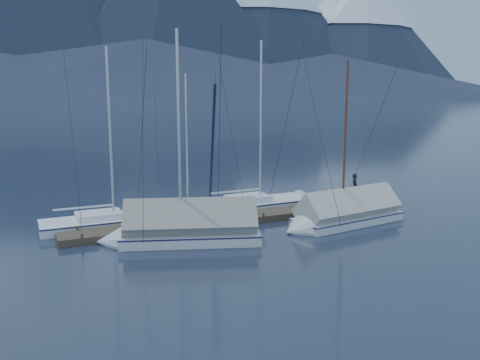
# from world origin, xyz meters

# --- Properties ---
(ground) EXTENTS (1000.00, 1000.00, 0.00)m
(ground) POSITION_xyz_m (0.00, 0.00, 0.00)
(ground) COLOR black
(ground) RESTS_ON ground
(mountain_range) EXTENTS (877.00, 584.00, 150.50)m
(mountain_range) POSITION_xyz_m (4.12, 370.45, 58.65)
(mountain_range) COLOR #475675
(mountain_range) RESTS_ON ground
(dock) EXTENTS (18.00, 1.50, 0.54)m
(dock) POSITION_xyz_m (0.00, 2.00, 0.11)
(dock) COLOR #382D23
(dock) RESTS_ON ground
(mooring_posts) EXTENTS (15.12, 1.52, 0.35)m
(mooring_posts) POSITION_xyz_m (-0.50, 2.00, 0.35)
(mooring_posts) COLOR #382D23
(mooring_posts) RESTS_ON ground
(sailboat_open_left) EXTENTS (7.33, 3.14, 9.66)m
(sailboat_open_left) POSITION_xyz_m (-5.56, 3.96, 0.17)
(sailboat_open_left) COLOR white
(sailboat_open_left) RESTS_ON ground
(sailboat_open_mid) EXTENTS (6.53, 3.28, 8.31)m
(sailboat_open_mid) POSITION_xyz_m (-1.82, 3.58, 0.15)
(sailboat_open_mid) COLOR silver
(sailboat_open_mid) RESTS_ON ground
(sailboat_open_right) EXTENTS (7.85, 3.36, 10.32)m
(sailboat_open_right) POSITION_xyz_m (2.83, 4.17, 0.18)
(sailboat_open_right) COLOR silver
(sailboat_open_right) RESTS_ON ground
(sailboat_covered_near) EXTENTS (7.14, 3.16, 9.01)m
(sailboat_covered_near) POSITION_xyz_m (4.35, -0.67, 0.45)
(sailboat_covered_near) COLOR silver
(sailboat_covered_near) RESTS_ON ground
(sailboat_covered_far) EXTENTS (7.58, 4.45, 10.20)m
(sailboat_covered_far) POSITION_xyz_m (-4.04, -0.04, 0.50)
(sailboat_covered_far) COLOR silver
(sailboat_covered_far) RESTS_ON ground
(person) EXTENTS (0.58, 0.69, 1.62)m
(person) POSITION_xyz_m (7.47, 2.24, 1.15)
(person) COLOR black
(person) RESTS_ON dock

